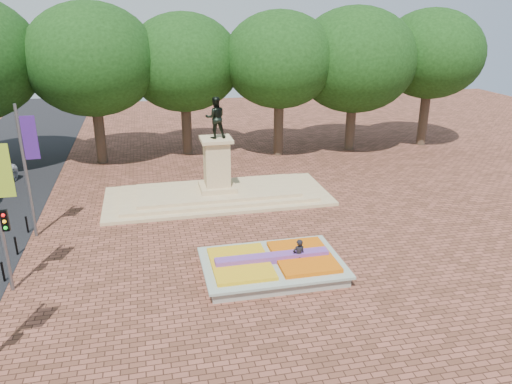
{
  "coord_description": "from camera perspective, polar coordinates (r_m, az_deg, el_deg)",
  "views": [
    {
      "loc": [
        -4.11,
        -21.4,
        11.3
      ],
      "look_at": [
        1.3,
        2.68,
        2.2
      ],
      "focal_mm": 35.0,
      "sensor_mm": 36.0,
      "label": 1
    }
  ],
  "objects": [
    {
      "name": "tree_row_back",
      "position": [
        40.19,
        -3.45,
        13.6
      ],
      "size": [
        44.8,
        8.8,
        10.43
      ],
      "color": "#36261D",
      "rests_on": "ground"
    },
    {
      "name": "ground",
      "position": [
        24.55,
        -1.6,
        -7.18
      ],
      "size": [
        90.0,
        90.0,
        0.0
      ],
      "primitive_type": "plane",
      "color": "brown",
      "rests_on": "ground"
    },
    {
      "name": "monument",
      "position": [
        31.46,
        -4.44,
        0.84
      ],
      "size": [
        14.0,
        6.0,
        6.4
      ],
      "color": "tan",
      "rests_on": "ground"
    },
    {
      "name": "pedestrian",
      "position": [
        22.81,
        4.9,
        -7.25
      ],
      "size": [
        0.62,
        0.44,
        1.6
      ],
      "primitive_type": "imported",
      "rotation": [
        0.0,
        0.0,
        3.24
      ],
      "color": "black",
      "rests_on": "ground"
    },
    {
      "name": "flower_bed",
      "position": [
        22.85,
        1.92,
        -8.33
      ],
      "size": [
        6.3,
        4.3,
        0.91
      ],
      "color": "gray",
      "rests_on": "ground"
    }
  ]
}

